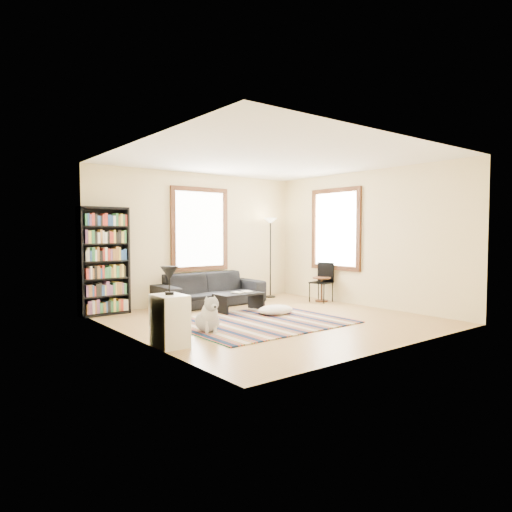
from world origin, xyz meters
TOP-DOWN VIEW (x-y plane):
  - floor at (0.00, 0.00)m, footprint 5.00×5.00m
  - ceiling at (0.00, 0.00)m, footprint 5.00×5.00m
  - wall_back at (0.00, 2.55)m, footprint 5.00×0.10m
  - wall_front at (0.00, -2.55)m, footprint 5.00×0.10m
  - wall_left at (-2.55, 0.00)m, footprint 0.10×5.00m
  - wall_right at (2.55, 0.00)m, footprint 0.10×5.00m
  - window_back at (0.00, 2.47)m, footprint 1.20×0.06m
  - window_right at (2.47, 0.80)m, footprint 0.06×1.20m
  - rug at (-0.34, -0.04)m, footprint 2.78×2.22m
  - sofa at (-0.01, 2.05)m, footprint 2.33×0.94m
  - bookshelf at (-2.15, 2.32)m, footprint 0.90×0.30m
  - coffee_table at (0.00, 1.05)m, footprint 1.01×0.74m
  - book_a at (-0.10, 1.05)m, footprint 0.24×0.19m
  - book_b at (0.15, 1.10)m, footprint 0.18×0.23m
  - floor_cushion at (0.35, 0.36)m, footprint 0.84×0.72m
  - floor_lamp at (1.72, 2.15)m, footprint 0.33×0.33m
  - side_table at (2.20, 0.95)m, footprint 0.45×0.45m
  - folding_chair at (2.15, 0.92)m, footprint 0.50×0.49m
  - white_cabinet at (-2.30, -0.55)m, footprint 0.39×0.51m
  - table_lamp at (-2.30, -0.55)m, footprint 0.31×0.31m
  - dog at (-1.43, -0.11)m, footprint 0.51×0.63m

SIDE VIEW (x-z plane):
  - floor at x=0.00m, z-range -0.10..0.00m
  - rug at x=-0.34m, z-range 0.00..0.02m
  - floor_cushion at x=0.35m, z-range 0.00..0.18m
  - coffee_table at x=0.00m, z-range 0.00..0.36m
  - side_table at x=2.20m, z-range 0.00..0.54m
  - dog at x=-1.43m, z-range 0.00..0.56m
  - sofa at x=-0.01m, z-range 0.00..0.68m
  - white_cabinet at x=-2.30m, z-range 0.00..0.70m
  - book_b at x=0.15m, z-range 0.36..0.38m
  - book_a at x=-0.10m, z-range 0.36..0.38m
  - folding_chair at x=2.15m, z-range 0.00..0.86m
  - table_lamp at x=-2.30m, z-range 0.70..1.08m
  - floor_lamp at x=1.72m, z-range 0.00..1.86m
  - bookshelf at x=-2.15m, z-range 0.00..2.00m
  - wall_back at x=0.00m, z-range 0.00..2.80m
  - wall_front at x=0.00m, z-range 0.00..2.80m
  - wall_left at x=-2.55m, z-range 0.00..2.80m
  - wall_right at x=2.55m, z-range 0.00..2.80m
  - window_back at x=0.00m, z-range 0.80..2.40m
  - window_right at x=2.47m, z-range 0.80..2.40m
  - ceiling at x=0.00m, z-range 2.80..2.90m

